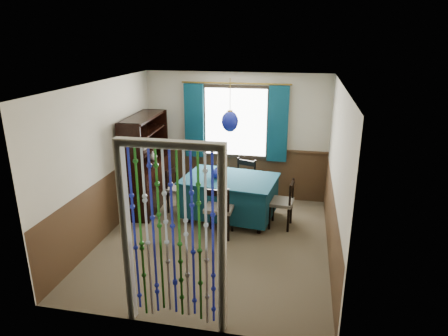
% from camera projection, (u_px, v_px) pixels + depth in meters
% --- Properties ---
extents(floor, '(4.00, 4.00, 0.00)m').
position_uv_depth(floor, '(214.00, 241.00, 6.43)').
color(floor, brown).
rests_on(floor, ground).
extents(ceiling, '(4.00, 4.00, 0.00)m').
position_uv_depth(ceiling, '(213.00, 84.00, 5.63)').
color(ceiling, silver).
rests_on(ceiling, ground).
extents(wall_back, '(3.60, 0.00, 3.60)m').
position_uv_depth(wall_back, '(236.00, 137.00, 7.89)').
color(wall_back, '#C0B69D').
rests_on(wall_back, ground).
extents(wall_front, '(3.60, 0.00, 3.60)m').
position_uv_depth(wall_front, '(171.00, 228.00, 4.17)').
color(wall_front, '#C0B69D').
rests_on(wall_front, ground).
extents(wall_left, '(0.00, 4.00, 4.00)m').
position_uv_depth(wall_left, '(104.00, 161.00, 6.37)').
color(wall_left, '#C0B69D').
rests_on(wall_left, ground).
extents(wall_right, '(0.00, 4.00, 4.00)m').
position_uv_depth(wall_right, '(336.00, 176.00, 5.69)').
color(wall_right, '#C0B69D').
rests_on(wall_right, ground).
extents(wainscot_back, '(3.60, 0.00, 3.60)m').
position_uv_depth(wainscot_back, '(236.00, 173.00, 8.11)').
color(wainscot_back, '#412B18').
rests_on(wainscot_back, ground).
extents(wainscot_front, '(3.60, 0.00, 3.60)m').
position_uv_depth(wainscot_front, '(174.00, 288.00, 4.43)').
color(wainscot_front, '#412B18').
rests_on(wainscot_front, ground).
extents(wainscot_left, '(0.00, 4.00, 4.00)m').
position_uv_depth(wainscot_left, '(109.00, 204.00, 6.61)').
color(wainscot_left, '#412B18').
rests_on(wainscot_left, ground).
extents(wainscot_right, '(0.00, 4.00, 4.00)m').
position_uv_depth(wainscot_right, '(331.00, 223.00, 5.93)').
color(wainscot_right, '#412B18').
rests_on(wainscot_right, ground).
extents(window, '(1.32, 0.12, 1.42)m').
position_uv_depth(window, '(236.00, 122.00, 7.75)').
color(window, black).
rests_on(window, wall_back).
extents(doorway, '(1.16, 0.12, 2.18)m').
position_uv_depth(doorway, '(173.00, 242.00, 4.29)').
color(doorway, silver).
rests_on(doorway, ground).
extents(dining_table, '(1.73, 1.30, 0.77)m').
position_uv_depth(dining_table, '(230.00, 195.00, 7.11)').
color(dining_table, '#0C313F').
rests_on(dining_table, floor).
extents(chair_near, '(0.45, 0.43, 0.90)m').
position_uv_depth(chair_near, '(219.00, 209.00, 6.47)').
color(chair_near, black).
rests_on(chair_near, floor).
extents(chair_far, '(0.56, 0.54, 0.89)m').
position_uv_depth(chair_far, '(243.00, 182.00, 7.69)').
color(chair_far, black).
rests_on(chair_far, floor).
extents(chair_left, '(0.48, 0.49, 0.84)m').
position_uv_depth(chair_left, '(178.00, 189.00, 7.42)').
color(chair_left, black).
rests_on(chair_left, floor).
extents(chair_right, '(0.44, 0.46, 0.84)m').
position_uv_depth(chair_right, '(283.00, 202.00, 6.80)').
color(chair_right, black).
rests_on(chair_right, floor).
extents(sideboard, '(0.54, 1.39, 1.79)m').
position_uv_depth(sideboard, '(146.00, 177.00, 7.50)').
color(sideboard, black).
rests_on(sideboard, floor).
extents(pendant_lamp, '(0.29, 0.29, 0.89)m').
position_uv_depth(pendant_lamp, '(230.00, 121.00, 6.69)').
color(pendant_lamp, olive).
rests_on(pendant_lamp, ceiling).
extents(vase_table, '(0.22, 0.22, 0.21)m').
position_uv_depth(vase_table, '(218.00, 172.00, 6.99)').
color(vase_table, navy).
rests_on(vase_table, dining_table).
extents(bowl_shelf, '(0.23, 0.23, 0.05)m').
position_uv_depth(bowl_shelf, '(142.00, 149.00, 7.08)').
color(bowl_shelf, beige).
rests_on(bowl_shelf, sideboard).
extents(vase_sideboard, '(0.24, 0.24, 0.19)m').
position_uv_depth(vase_sideboard, '(153.00, 155.00, 7.59)').
color(vase_sideboard, beige).
rests_on(vase_sideboard, sideboard).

